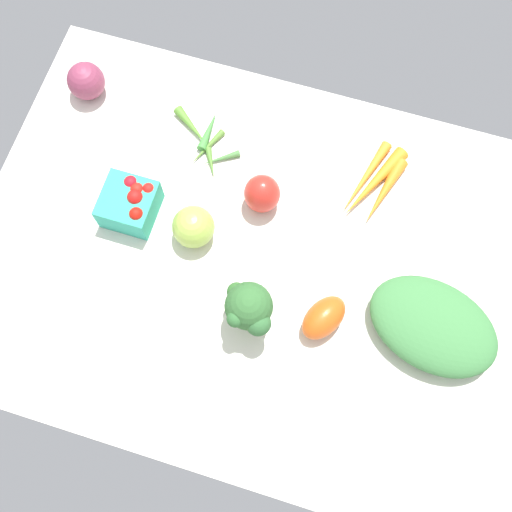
{
  "coord_description": "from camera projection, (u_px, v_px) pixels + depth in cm",
  "views": [
    {
      "loc": [
        10.32,
        -33.92,
        109.58
      ],
      "look_at": [
        0.0,
        0.0,
        4.0
      ],
      "focal_mm": 43.65,
      "sensor_mm": 36.0,
      "label": 1
    }
  ],
  "objects": [
    {
      "name": "tablecloth",
      "position": [
        256.0,
        261.0,
        1.14
      ],
      "size": [
        104.0,
        76.0,
        2.0
      ],
      "primitive_type": "cube",
      "color": "silver",
      "rests_on": "ground"
    },
    {
      "name": "broccoli_head",
      "position": [
        249.0,
        308.0,
        1.03
      ],
      "size": [
        8.84,
        8.52,
        11.92
      ],
      "color": "#9CCC77",
      "rests_on": "tablecloth"
    },
    {
      "name": "roma_tomato",
      "position": [
        324.0,
        318.0,
        1.07
      ],
      "size": [
        9.33,
        10.72,
        5.7
      ],
      "primitive_type": "ellipsoid",
      "rotation": [
        0.0,
        0.0,
        1.08
      ],
      "color": "#D25217",
      "rests_on": "tablecloth"
    },
    {
      "name": "okra_pile",
      "position": [
        204.0,
        139.0,
        1.2
      ],
      "size": [
        15.42,
        13.95,
        1.98
      ],
      "color": "#46793C",
      "rests_on": "tablecloth"
    },
    {
      "name": "red_onion_center",
      "position": [
        86.0,
        81.0,
        1.21
      ],
      "size": [
        7.33,
        7.33,
        7.33
      ],
      "primitive_type": "sphere",
      "color": "#86354F",
      "rests_on": "tablecloth"
    },
    {
      "name": "carrot_bunch",
      "position": [
        375.0,
        185.0,
        1.17
      ],
      "size": [
        10.52,
        17.76,
        2.89
      ],
      "color": "orange",
      "rests_on": "tablecloth"
    },
    {
      "name": "bell_pepper_red",
      "position": [
        262.0,
        194.0,
        1.13
      ],
      "size": [
        9.11,
        9.11,
        8.16
      ],
      "primitive_type": "ellipsoid",
      "rotation": [
        0.0,
        0.0,
        5.24
      ],
      "color": "red",
      "rests_on": "tablecloth"
    },
    {
      "name": "leafy_greens_clump",
      "position": [
        433.0,
        326.0,
        1.06
      ],
      "size": [
        25.97,
        20.71,
        6.37
      ],
      "primitive_type": "ellipsoid",
      "rotation": [
        0.0,
        0.0,
        2.91
      ],
      "color": "#3C7A3F",
      "rests_on": "tablecloth"
    },
    {
      "name": "berry_basket",
      "position": [
        130.0,
        203.0,
        1.13
      ],
      "size": [
        9.48,
        9.48,
        7.48
      ],
      "color": "teal",
      "rests_on": "tablecloth"
    },
    {
      "name": "heirloom_tomato_green",
      "position": [
        193.0,
        227.0,
        1.11
      ],
      "size": [
        7.71,
        7.71,
        7.71
      ],
      "primitive_type": "sphere",
      "color": "#9ABB48",
      "rests_on": "tablecloth"
    }
  ]
}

